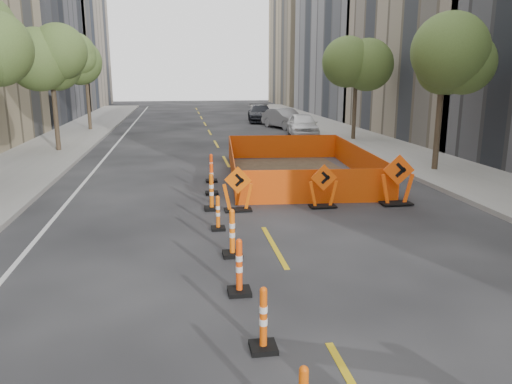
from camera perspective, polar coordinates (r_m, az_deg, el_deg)
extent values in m
plane|color=black|center=(8.54, 7.31, -15.12)|extent=(140.00, 140.00, 0.00)
cube|color=gray|center=(22.56, 21.04, 2.35)|extent=(4.00, 90.00, 0.15)
cube|color=gray|center=(64.78, -23.20, 17.66)|extent=(12.00, 20.00, 20.00)
cube|color=gray|center=(36.56, 23.91, 16.94)|extent=(12.00, 16.00, 14.00)
cube|color=gray|center=(51.46, 13.91, 19.69)|extent=(12.00, 18.00, 20.00)
cube|color=tan|center=(68.63, 7.70, 16.61)|extent=(12.00, 14.00, 16.00)
cylinder|color=#382B1E|center=(28.00, -21.85, 7.38)|extent=(0.24, 0.24, 3.15)
sphere|color=#455D28|center=(27.89, -22.40, 13.46)|extent=(2.80, 2.80, 2.80)
cylinder|color=#382B1E|center=(37.78, -18.56, 8.97)|extent=(0.24, 0.24, 3.15)
sphere|color=#455D28|center=(37.70, -18.90, 13.47)|extent=(2.80, 2.80, 2.80)
cylinder|color=#382B1E|center=(22.05, 20.00, 6.15)|extent=(0.24, 0.24, 3.15)
sphere|color=#455D28|center=(21.91, 20.64, 13.87)|extent=(2.80, 2.80, 2.80)
cylinder|color=#382B1E|center=(31.14, 11.15, 8.60)|extent=(0.24, 0.24, 3.15)
sphere|color=#455D28|center=(31.05, 11.41, 14.08)|extent=(2.80, 2.80, 2.80)
imported|color=white|center=(33.11, 5.35, 7.65)|extent=(2.32, 4.65, 1.52)
imported|color=gray|center=(37.99, 3.27, 8.38)|extent=(2.94, 4.72, 1.47)
imported|color=black|center=(43.02, 0.50, 8.98)|extent=(2.52, 5.15, 1.44)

